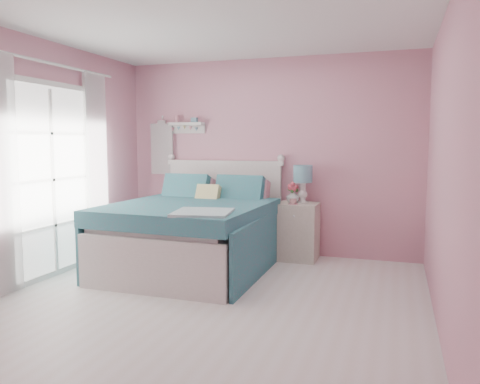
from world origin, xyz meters
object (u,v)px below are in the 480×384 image
Objects in this scene: nightstand at (298,231)px; vase at (293,196)px; teacup at (293,202)px; table_lamp at (303,177)px; bed at (194,234)px.

vase is (-0.07, 0.01, 0.45)m from nightstand.
nightstand is 0.42m from teacup.
teacup is (-0.08, -0.20, -0.30)m from table_lamp.
bed is 1.29m from teacup.
teacup is (0.04, -0.15, -0.05)m from vase.
vase reaches higher than nightstand.
vase reaches higher than teacup.
bed is at bearing -142.32° from table_lamp.
bed is 12.73× the size of vase.
bed reaches higher than nightstand.
table_lamp is at bearing 51.85° from nightstand.
bed is 1.56m from table_lamp.
nightstand is 8.16× the size of teacup.
nightstand is 4.24× the size of vase.
bed is at bearing -140.89° from vase.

